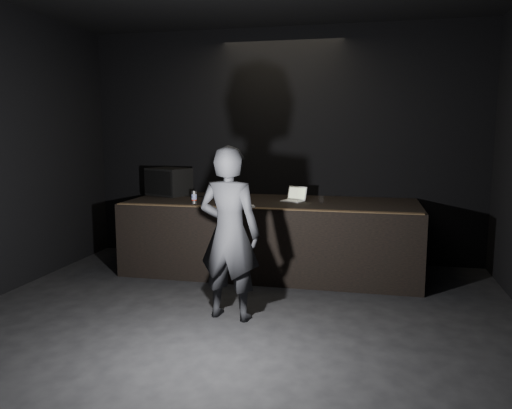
{
  "coord_description": "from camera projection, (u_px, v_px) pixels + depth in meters",
  "views": [
    {
      "loc": [
        1.29,
        -4.04,
        1.96
      ],
      "look_at": [
        -0.13,
        2.3,
        1.01
      ],
      "focal_mm": 35.0,
      "sensor_mm": 36.0,
      "label": 1
    }
  ],
  "objects": [
    {
      "name": "riser_lip",
      "position": [
        261.0,
        208.0,
        6.27
      ],
      "size": [
        3.92,
        0.1,
        0.01
      ],
      "primitive_type": "cube",
      "color": "brown",
      "rests_on": "stage_riser"
    },
    {
      "name": "person",
      "position": [
        229.0,
        233.0,
        5.19
      ],
      "size": [
        0.72,
        0.52,
        1.82
      ],
      "primitive_type": "imported",
      "rotation": [
        0.0,
        0.0,
        3.01
      ],
      "color": "black",
      "rests_on": "ground"
    },
    {
      "name": "room_walls",
      "position": [
        211.0,
        124.0,
        4.17
      ],
      "size": [
        6.1,
        7.1,
        3.52
      ],
      "color": "black",
      "rests_on": "ground"
    },
    {
      "name": "wii_remote",
      "position": [
        253.0,
        207.0,
        6.35
      ],
      "size": [
        0.09,
        0.16,
        0.03
      ],
      "primitive_type": "cube",
      "rotation": [
        0.0,
        0.0,
        0.35
      ],
      "color": "silver",
      "rests_on": "stage_riser"
    },
    {
      "name": "beer_can",
      "position": [
        194.0,
        197.0,
        6.73
      ],
      "size": [
        0.07,
        0.07,
        0.17
      ],
      "color": "silver",
      "rests_on": "stage_riser"
    },
    {
      "name": "stage_riser",
      "position": [
        272.0,
        236.0,
        7.03
      ],
      "size": [
        4.0,
        1.5,
        1.0
      ],
      "primitive_type": "cube",
      "color": "black",
      "rests_on": "ground"
    },
    {
      "name": "plastic_cup",
      "position": [
        321.0,
        199.0,
        6.77
      ],
      "size": [
        0.08,
        0.08,
        0.09
      ],
      "primitive_type": "cylinder",
      "color": "white",
      "rests_on": "stage_riser"
    },
    {
      "name": "laptop",
      "position": [
        295.0,
        197.0,
        6.96
      ],
      "size": [
        0.36,
        0.35,
        0.2
      ],
      "rotation": [
        0.0,
        0.0,
        -0.38
      ],
      "color": "silver",
      "rests_on": "stage_riser"
    },
    {
      "name": "ground",
      "position": [
        214.0,
        353.0,
        4.47
      ],
      "size": [
        7.0,
        7.0,
        0.0
      ],
      "primitive_type": "plane",
      "color": "black",
      "rests_on": "ground"
    },
    {
      "name": "stage_monitor",
      "position": [
        168.0,
        182.0,
        7.61
      ],
      "size": [
        0.74,
        0.66,
        0.41
      ],
      "rotation": [
        0.0,
        0.0,
        -0.43
      ],
      "color": "black",
      "rests_on": "stage_riser"
    },
    {
      "name": "cable",
      "position": [
        182.0,
        195.0,
        7.51
      ],
      "size": [
        0.83,
        0.15,
        0.02
      ],
      "primitive_type": "cylinder",
      "rotation": [
        0.0,
        1.57,
        -0.16
      ],
      "color": "black",
      "rests_on": "stage_riser"
    }
  ]
}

